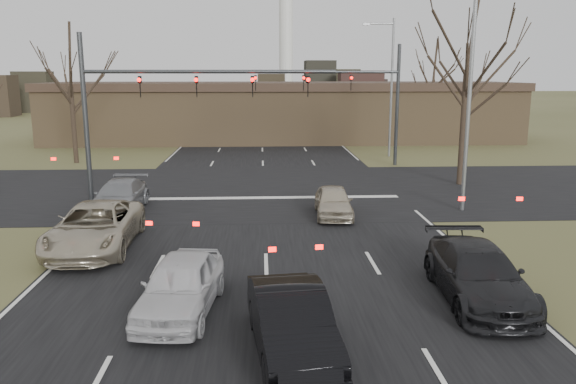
# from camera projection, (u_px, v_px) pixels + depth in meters

# --- Properties ---
(ground) EXTENTS (360.00, 360.00, 0.00)m
(ground) POSITION_uv_depth(u_px,v_px,m) (267.00, 302.00, 15.35)
(ground) COLOR #494A27
(ground) RESTS_ON ground
(road_main) EXTENTS (14.00, 300.00, 0.02)m
(road_main) POSITION_uv_depth(u_px,v_px,m) (261.00, 120.00, 73.97)
(road_main) COLOR black
(road_main) RESTS_ON ground
(road_cross) EXTENTS (200.00, 14.00, 0.02)m
(road_cross) POSITION_uv_depth(u_px,v_px,m) (264.00, 190.00, 30.01)
(road_cross) COLOR black
(road_cross) RESTS_ON ground
(building) EXTENTS (42.40, 10.40, 5.30)m
(building) POSITION_uv_depth(u_px,v_px,m) (283.00, 111.00, 52.02)
(building) COLOR olive
(building) RESTS_ON ground
(mast_arm_near) EXTENTS (12.12, 0.24, 8.00)m
(mast_arm_near) POSITION_uv_depth(u_px,v_px,m) (153.00, 96.00, 26.75)
(mast_arm_near) COLOR #383A3D
(mast_arm_near) RESTS_ON ground
(mast_arm_far) EXTENTS (11.12, 0.24, 8.00)m
(mast_arm_far) POSITION_uv_depth(u_px,v_px,m) (356.00, 90.00, 37.08)
(mast_arm_far) COLOR #383A3D
(mast_arm_far) RESTS_ON ground
(streetlight_right_near) EXTENTS (2.34, 0.25, 10.00)m
(streetlight_right_near) POSITION_uv_depth(u_px,v_px,m) (466.00, 86.00, 24.39)
(streetlight_right_near) COLOR gray
(streetlight_right_near) RESTS_ON ground
(streetlight_right_far) EXTENTS (2.34, 0.25, 10.00)m
(streetlight_right_far) POSITION_uv_depth(u_px,v_px,m) (389.00, 81.00, 41.02)
(streetlight_right_far) COLOR gray
(streetlight_right_far) RESTS_ON ground
(tree_right_near) EXTENTS (6.90, 6.90, 11.50)m
(tree_right_near) POSITION_uv_depth(u_px,v_px,m) (470.00, 20.00, 29.66)
(tree_right_near) COLOR black
(tree_right_near) RESTS_ON ground
(tree_left_far) EXTENTS (5.70, 5.70, 9.50)m
(tree_left_far) POSITION_uv_depth(u_px,v_px,m) (68.00, 55.00, 37.63)
(tree_left_far) COLOR black
(tree_left_far) RESTS_ON ground
(tree_right_far) EXTENTS (5.40, 5.40, 9.00)m
(tree_right_far) POSITION_uv_depth(u_px,v_px,m) (434.00, 63.00, 48.82)
(tree_right_far) COLOR black
(tree_right_far) RESTS_ON ground
(car_silver_suv) EXTENTS (2.78, 5.81, 1.60)m
(car_silver_suv) POSITION_uv_depth(u_px,v_px,m) (95.00, 227.00, 19.82)
(car_silver_suv) COLOR #B3A991
(car_silver_suv) RESTS_ON ground
(car_white_sedan) EXTENTS (2.24, 4.55, 1.49)m
(car_white_sedan) POSITION_uv_depth(u_px,v_px,m) (181.00, 285.00, 14.55)
(car_white_sedan) COLOR silver
(car_white_sedan) RESTS_ON ground
(car_black_hatch) EXTENTS (2.08, 4.67, 1.49)m
(car_black_hatch) POSITION_uv_depth(u_px,v_px,m) (292.00, 322.00, 12.37)
(car_black_hatch) COLOR black
(car_black_hatch) RESTS_ON ground
(car_charcoal_sedan) EXTENTS (2.35, 5.23, 1.49)m
(car_charcoal_sedan) POSITION_uv_depth(u_px,v_px,m) (478.00, 274.00, 15.35)
(car_charcoal_sedan) COLOR black
(car_charcoal_sedan) RESTS_ON ground
(car_grey_ahead) EXTENTS (2.05, 4.85, 1.40)m
(car_grey_ahead) POSITION_uv_depth(u_px,v_px,m) (120.00, 197.00, 25.19)
(car_grey_ahead) COLOR gray
(car_grey_ahead) RESTS_ON ground
(car_silver_ahead) EXTENTS (1.75, 3.93, 1.31)m
(car_silver_ahead) POSITION_uv_depth(u_px,v_px,m) (333.00, 201.00, 24.42)
(car_silver_ahead) COLOR #BBAF97
(car_silver_ahead) RESTS_ON ground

